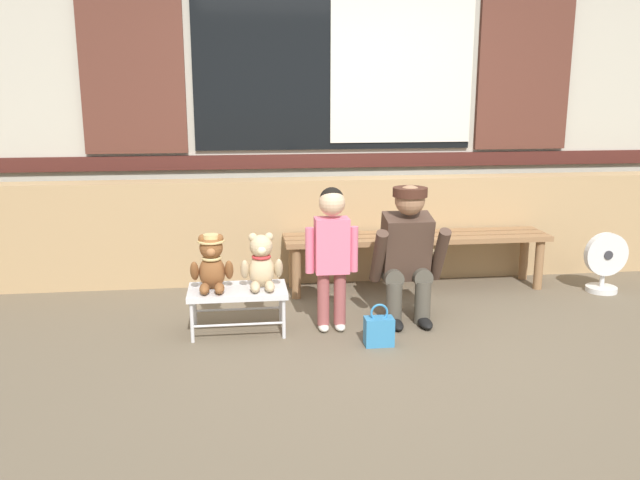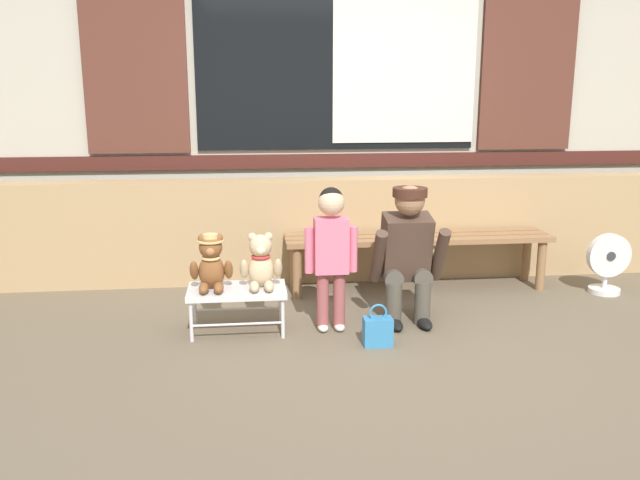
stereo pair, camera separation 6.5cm
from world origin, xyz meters
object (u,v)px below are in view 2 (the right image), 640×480
at_px(wooden_bench_long, 418,243).
at_px(teddy_bear_plain, 261,263).
at_px(child_standing, 331,243).
at_px(handbag_on_ground, 377,331).
at_px(small_display_bench, 237,293).
at_px(floor_fan, 608,264).
at_px(teddy_bear_with_hat, 211,263).
at_px(adult_crouching, 408,253).

height_order(wooden_bench_long, teddy_bear_plain, teddy_bear_plain).
height_order(wooden_bench_long, child_standing, child_standing).
relative_size(wooden_bench_long, handbag_on_ground, 7.72).
height_order(small_display_bench, floor_fan, floor_fan).
distance_m(child_standing, floor_fan, 2.34).
bearing_deg(wooden_bench_long, teddy_bear_plain, -147.45).
distance_m(wooden_bench_long, handbag_on_ground, 1.30).
bearing_deg(teddy_bear_with_hat, small_display_bench, -0.77).
height_order(adult_crouching, handbag_on_ground, adult_crouching).
height_order(wooden_bench_long, handbag_on_ground, wooden_bench_long).
relative_size(small_display_bench, teddy_bear_with_hat, 1.76).
distance_m(wooden_bench_long, adult_crouching, 0.76).
bearing_deg(teddy_bear_plain, adult_crouching, 5.14).
bearing_deg(child_standing, small_display_bench, 176.67).
height_order(teddy_bear_with_hat, child_standing, child_standing).
bearing_deg(handbag_on_ground, teddy_bear_with_hat, 161.62).
bearing_deg(teddy_bear_with_hat, handbag_on_ground, -18.38).
bearing_deg(small_display_bench, adult_crouching, 4.51).
relative_size(teddy_bear_with_hat, floor_fan, 0.76).
bearing_deg(child_standing, handbag_on_ground, -50.11).
height_order(teddy_bear_plain, adult_crouching, adult_crouching).
xyz_separation_m(teddy_bear_plain, handbag_on_ground, (0.71, -0.34, -0.37)).
xyz_separation_m(teddy_bear_plain, adult_crouching, (1.00, 0.09, 0.02)).
relative_size(handbag_on_ground, floor_fan, 0.57).
xyz_separation_m(wooden_bench_long, floor_fan, (1.44, -0.29, -0.13)).
xyz_separation_m(small_display_bench, adult_crouching, (1.16, 0.09, 0.21)).
xyz_separation_m(small_display_bench, teddy_bear_with_hat, (-0.16, 0.00, 0.21)).
height_order(wooden_bench_long, adult_crouching, adult_crouching).
bearing_deg(wooden_bench_long, child_standing, -133.63).
height_order(child_standing, floor_fan, child_standing).
relative_size(wooden_bench_long, adult_crouching, 2.21).
distance_m(small_display_bench, handbag_on_ground, 0.95).
distance_m(handbag_on_ground, floor_fan, 2.17).
bearing_deg(handbag_on_ground, floor_fan, 23.33).
bearing_deg(teddy_bear_plain, small_display_bench, -179.49).
xyz_separation_m(teddy_bear_plain, child_standing, (0.46, -0.04, 0.13)).
relative_size(small_display_bench, child_standing, 0.67).
bearing_deg(teddy_bear_plain, wooden_bench_long, 32.55).
xyz_separation_m(teddy_bear_with_hat, teddy_bear_plain, (0.32, -0.00, -0.01)).
height_order(wooden_bench_long, floor_fan, floor_fan).
relative_size(small_display_bench, floor_fan, 1.33).
bearing_deg(handbag_on_ground, child_standing, 129.89).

